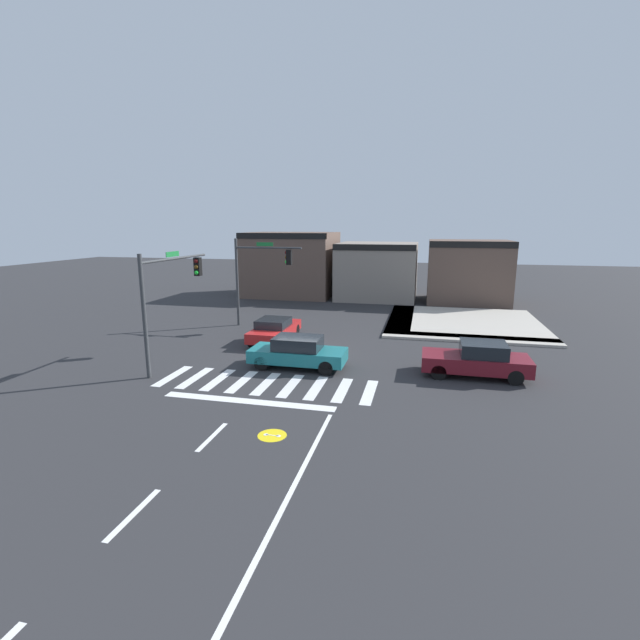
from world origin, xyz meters
The scene contains 11 objects.
ground_plane centered at (0.00, 0.00, 0.00)m, with size 120.00×120.00×0.00m, color #2B2B2D.
crosswalk_near centered at (0.00, -4.50, 0.00)m, with size 9.17×2.79×0.01m.
lane_markings centered at (1.06, -12.74, 0.00)m, with size 6.80×24.25×0.01m.
bike_detector_marking centered at (1.82, -8.98, 0.00)m, with size 0.93×0.93×0.01m.
curb_corner_northeast centered at (8.49, 9.42, 0.07)m, with size 10.00×10.60×0.15m.
storefront_row centered at (0.77, 19.24, 2.73)m, with size 23.20×6.89×5.86m.
traffic_signal_northwest centered at (-4.06, 5.84, 3.85)m, with size 4.47×0.32×5.70m.
traffic_signal_southwest centered at (-5.25, -2.71, 3.79)m, with size 0.32×5.74×5.39m.
car_red centered at (-1.94, 2.34, 0.69)m, with size 1.89×4.51×1.34m.
car_teal centered at (0.70, -2.03, 0.74)m, with size 4.46×1.83×1.47m.
car_maroon centered at (8.72, -1.46, 0.76)m, with size 4.57×1.90×1.54m.
Camera 1 is at (6.33, -21.58, 6.57)m, focal length 25.37 mm.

